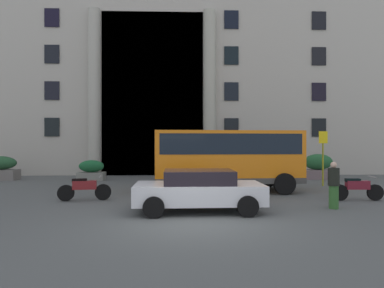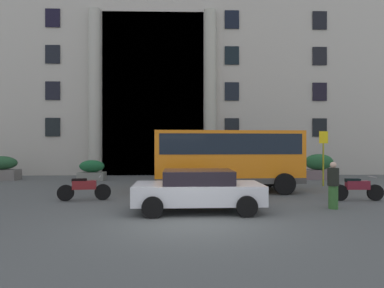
# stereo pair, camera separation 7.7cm
# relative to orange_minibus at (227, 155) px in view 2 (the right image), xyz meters

# --- Properties ---
(ground_plane) EXTENTS (80.00, 64.00, 0.12)m
(ground_plane) POSITION_rel_orange_minibus_xyz_m (-1.66, -5.50, -1.66)
(ground_plane) COLOR #4D514F
(office_building_facade) EXTENTS (37.21, 9.66, 14.60)m
(office_building_facade) POSITION_rel_orange_minibus_xyz_m (-1.67, 11.97, 5.70)
(office_building_facade) COLOR #AFAA9D
(office_building_facade) RESTS_ON ground_plane
(orange_minibus) EXTENTS (6.40, 2.90, 2.67)m
(orange_minibus) POSITION_rel_orange_minibus_xyz_m (0.00, 0.00, 0.00)
(orange_minibus) COLOR orange
(orange_minibus) RESTS_ON ground_plane
(bus_stop_sign) EXTENTS (0.44, 0.08, 2.74)m
(bus_stop_sign) POSITION_rel_orange_minibus_xyz_m (5.07, 1.71, 0.08)
(bus_stop_sign) COLOR #9D9E1C
(bus_stop_sign) RESTS_ON ground_plane
(hedge_planter_east) EXTENTS (1.50, 0.85, 1.17)m
(hedge_planter_east) POSITION_rel_orange_minibus_xyz_m (-7.24, 4.64, -1.04)
(hedge_planter_east) COLOR gray
(hedge_planter_east) RESTS_ON ground_plane
(hedge_planter_entrance_left) EXTENTS (1.63, 0.70, 1.46)m
(hedge_planter_entrance_left) POSITION_rel_orange_minibus_xyz_m (3.00, 5.29, -0.90)
(hedge_planter_entrance_left) COLOR gray
(hedge_planter_entrance_left) RESTS_ON ground_plane
(hedge_planter_west) EXTENTS (1.89, 0.85, 1.25)m
(hedge_planter_west) POSITION_rel_orange_minibus_xyz_m (-1.24, 5.37, -1.00)
(hedge_planter_west) COLOR #6B605E
(hedge_planter_west) RESTS_ON ground_plane
(hedge_planter_entrance_right) EXTENTS (1.81, 0.93, 1.50)m
(hedge_planter_entrance_right) POSITION_rel_orange_minibus_xyz_m (6.14, 4.88, -0.88)
(hedge_planter_entrance_right) COLOR slate
(hedge_planter_entrance_right) RESTS_ON ground_plane
(hedge_planter_far_west) EXTENTS (1.93, 0.93, 1.39)m
(hedge_planter_far_west) POSITION_rel_orange_minibus_xyz_m (-12.55, 4.88, -0.93)
(hedge_planter_far_west) COLOR slate
(hedge_planter_far_west) RESTS_ON ground_plane
(parked_hatchback_near) EXTENTS (4.02, 2.06, 1.29)m
(parked_hatchback_near) POSITION_rel_orange_minibus_xyz_m (-1.46, -4.27, -0.93)
(parked_hatchback_near) COLOR silver
(parked_hatchback_near) RESTS_ON ground_plane
(scooter_by_planter) EXTENTS (1.92, 0.56, 0.89)m
(scooter_by_planter) POSITION_rel_orange_minibus_xyz_m (-5.65, -2.24, -1.15)
(scooter_by_planter) COLOR black
(scooter_by_planter) RESTS_ON ground_plane
(motorcycle_near_kerb) EXTENTS (1.92, 0.55, 0.89)m
(motorcycle_near_kerb) POSITION_rel_orange_minibus_xyz_m (4.50, -2.52, -1.15)
(motorcycle_near_kerb) COLOR black
(motorcycle_near_kerb) RESTS_ON ground_plane
(pedestrian_woman_dark_dress) EXTENTS (0.36, 0.36, 1.53)m
(pedestrian_woman_dark_dress) POSITION_rel_orange_minibus_xyz_m (2.95, -4.00, -0.84)
(pedestrian_woman_dark_dress) COLOR #30622B
(pedestrian_woman_dark_dress) RESTS_ON ground_plane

